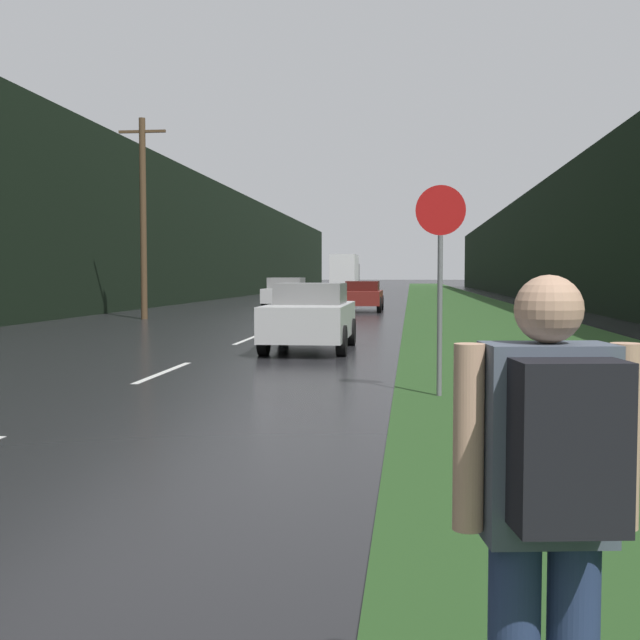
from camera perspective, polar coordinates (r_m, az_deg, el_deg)
name	(u,v)px	position (r m, az deg, el deg)	size (l,w,h in m)	color
grass_verge	(469,310)	(38.53, 10.58, 0.69)	(6.00, 240.00, 0.02)	#26471E
lane_stripe_c	(164,372)	(14.01, -11.04, -3.66)	(0.12, 3.00, 0.01)	silver
lane_stripe_d	(247,340)	(20.76, -5.22, -1.39)	(0.12, 3.00, 0.01)	silver
treeline_far_side	(181,237)	(50.48, -9.88, 5.84)	(2.00, 140.00, 8.05)	black
treeline_near_side	(562,241)	(49.23, 16.80, 5.38)	(2.00, 140.00, 7.30)	black
utility_pole_far	(143,216)	(31.10, -12.46, 7.25)	(1.80, 0.24, 7.53)	#4C3823
stop_sign	(440,268)	(10.97, 8.54, 3.67)	(0.68, 0.07, 2.88)	slate
hitchhiker_with_backpack	(549,507)	(2.60, 16.01, -12.68)	(0.57, 0.45, 1.66)	navy
car_passing_near	(310,316)	(17.80, -0.69, 0.27)	(1.82, 4.15, 1.49)	#BCBCBC
car_passing_far	(363,296)	(37.08, 3.05, 1.74)	(1.85, 4.38, 1.39)	maroon
car_oncoming	(287,293)	(40.27, -2.36, 1.94)	(2.04, 4.47, 1.54)	#BCBCBC
delivery_truck	(345,273)	(76.03, 1.81, 3.36)	(2.46, 8.22, 3.57)	gray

